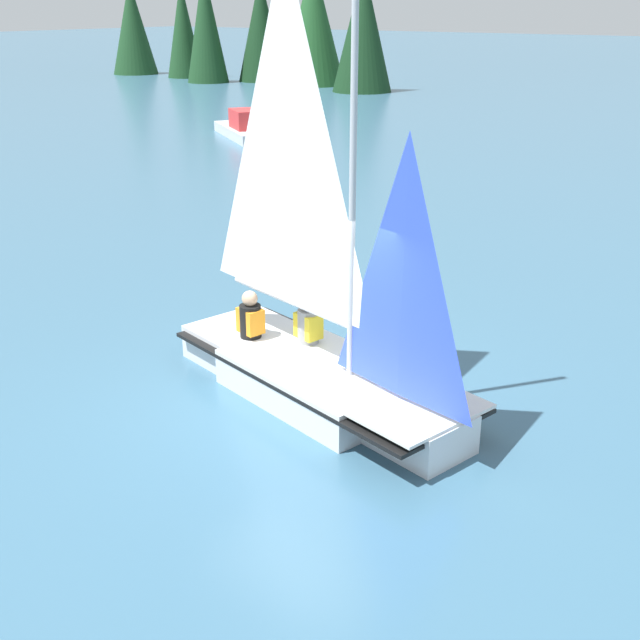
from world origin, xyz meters
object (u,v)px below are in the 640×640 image
object	(u,v)px
sailboat_main	(317,343)
motorboat_distant	(249,128)
sailor_crew	(251,328)
sailor_helm	(308,332)

from	to	relation	value
sailboat_main	motorboat_distant	size ratio (longest dim) A/B	1.26
sailboat_main	motorboat_distant	distance (m)	22.07
sailboat_main	sailor_crew	world-z (taller)	sailboat_main
sailor_helm	sailor_crew	bearing A→B (deg)	-143.87
motorboat_distant	sailor_helm	bearing A→B (deg)	-13.80
sailor_helm	motorboat_distant	distance (m)	21.41
sailor_crew	motorboat_distant	size ratio (longest dim) A/B	0.26
sailor_helm	sailor_crew	world-z (taller)	sailor_helm
sailboat_main	sailor_helm	xyz separation A→B (m)	(0.47, -0.46, -0.12)
sailboat_main	motorboat_distant	world-z (taller)	sailboat_main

